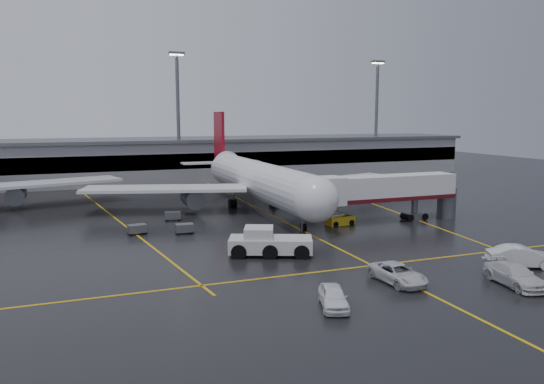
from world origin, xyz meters
name	(u,v)px	position (x,y,z in m)	size (l,w,h in m)	color
ground	(281,220)	(0.00, 0.00, 0.00)	(220.00, 220.00, 0.00)	black
apron_line_centre	(281,220)	(0.00, 0.00, 0.01)	(0.25, 90.00, 0.02)	gold
apron_line_stop	(373,266)	(0.00, -22.00, 0.01)	(60.00, 0.25, 0.02)	gold
apron_line_left	(113,216)	(-20.00, 10.00, 0.01)	(0.25, 70.00, 0.02)	gold
apron_line_right	(363,200)	(18.00, 10.00, 0.01)	(0.25, 70.00, 0.02)	gold
terminal	(198,158)	(0.00, 47.93, 4.32)	(122.00, 19.00, 8.60)	gray
light_mast_mid	(178,109)	(-5.00, 42.00, 14.47)	(3.00, 1.20, 25.45)	#595B60
light_mast_right	(377,110)	(40.00, 42.00, 14.47)	(3.00, 1.20, 25.45)	#595B60
main_airliner	(256,179)	(0.00, 9.70, 4.21)	(48.80, 45.60, 14.10)	silver
jet_bridge	(387,191)	(11.87, -6.00, 3.93)	(19.90, 3.40, 6.05)	silver
pushback_tractor	(268,243)	(-7.42, -15.26, 1.12)	(8.49, 5.88, 2.82)	silver
belt_loader	(340,220)	(5.67, -5.35, 0.55)	(3.71, 2.07, 2.24)	gold
service_van_a	(398,274)	(-0.70, -26.85, 0.76)	(2.53, 5.49, 1.53)	silver
service_van_b	(515,275)	(7.53, -30.63, 0.84)	(2.36, 5.81, 1.69)	silver
service_van_c	(522,257)	(12.02, -27.03, 0.95)	(2.02, 5.78, 1.91)	silver
service_van_d	(333,297)	(-8.00, -29.84, 0.76)	(1.78, 4.43, 1.51)	white
baggage_cart_a	(184,228)	(-13.12, -3.29, 0.63)	(2.07, 1.41, 1.12)	#595B60
baggage_cart_b	(137,229)	(-18.18, -1.76, 0.63)	(2.14, 1.53, 1.12)	#595B60
baggage_cart_c	(173,215)	(-13.02, 4.69, 0.63)	(2.17, 1.58, 1.12)	#595B60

